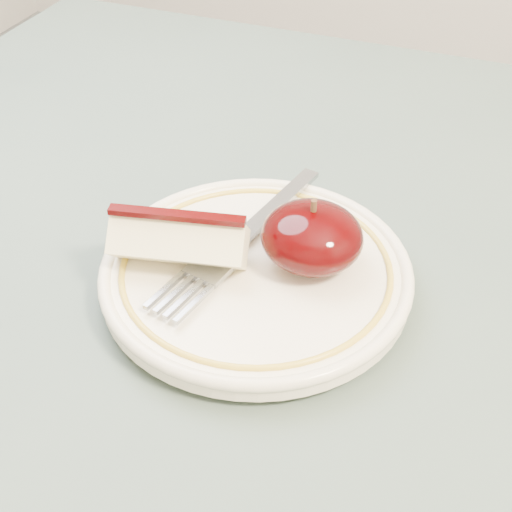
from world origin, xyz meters
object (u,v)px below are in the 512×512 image
at_px(apple_half, 312,237).
at_px(fork, 240,239).
at_px(table, 270,398).
at_px(plate, 256,272).

bearing_deg(apple_half, fork, -178.92).
distance_m(apple_half, fork, 0.05).
relative_size(table, apple_half, 13.10).
xyz_separation_m(table, apple_half, (0.01, 0.04, 0.13)).
height_order(plate, fork, fork).
relative_size(plate, apple_half, 3.07).
bearing_deg(plate, apple_half, 31.08).
bearing_deg(table, plate, 133.13).
relative_size(table, fork, 4.74).
bearing_deg(table, apple_half, 72.07).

